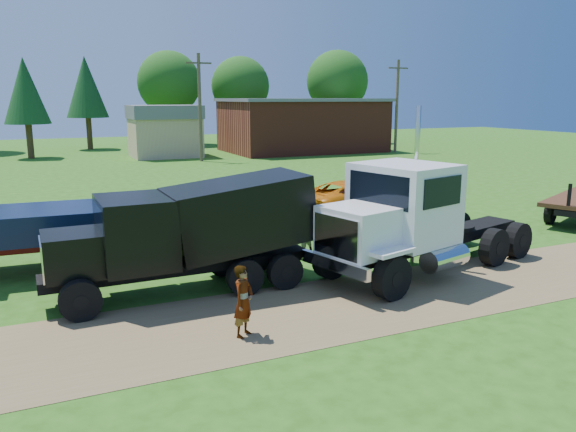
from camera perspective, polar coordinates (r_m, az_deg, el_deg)
name	(u,v)px	position (r m, az deg, el deg)	size (l,w,h in m)	color
ground	(343,306)	(15.02, 5.56, -9.06)	(140.00, 140.00, 0.00)	#275011
dirt_track	(343,305)	(15.02, 5.56, -9.04)	(120.00, 4.20, 0.01)	brown
white_semi_tractor	(406,220)	(17.31, 11.89, -0.38)	(8.68, 4.72, 5.13)	black
black_dump_truck	(193,229)	(15.82, -9.66, -1.34)	(7.50, 2.42, 3.24)	black
orange_pickup	(354,197)	(26.63, 6.75, 1.93)	(2.58, 5.60, 1.56)	orange
spectator_a	(243,301)	(12.91, -4.55, -8.62)	(0.61, 0.40, 1.68)	#999999
spectator_b	(303,232)	(19.51, 1.52, -1.59)	(0.78, 0.61, 1.61)	#999999
brick_building	(302,125)	(57.90, 1.43, 9.25)	(15.40, 10.40, 5.30)	maroon
tan_shed	(165,130)	(53.37, -12.40, 8.50)	(6.20, 5.40, 4.70)	tan
utility_poles	(200,106)	(48.91, -8.94, 11.02)	(42.20, 0.28, 9.00)	brown
tree_row	(137,83)	(63.61, -15.12, 12.89)	(55.65, 15.25, 10.98)	#392C17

